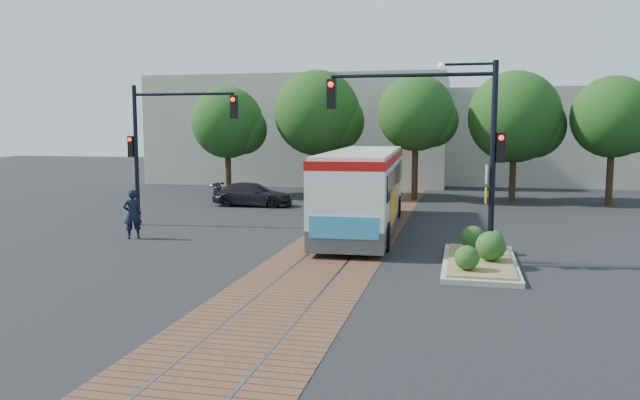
{
  "coord_description": "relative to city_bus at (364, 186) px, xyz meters",
  "views": [
    {
      "loc": [
        4.23,
        -20.38,
        4.24
      ],
      "look_at": [
        -0.81,
        1.51,
        1.6
      ],
      "focal_mm": 35.0,
      "sensor_mm": 36.0,
      "label": 1
    }
  ],
  "objects": [
    {
      "name": "traffic_island",
      "position": [
        4.56,
        -5.81,
        -1.5
      ],
      "size": [
        2.2,
        5.2,
        1.13
      ],
      "color": "gray",
      "rests_on": "ground"
    },
    {
      "name": "warehouses",
      "position": [
        -0.79,
        23.84,
        1.99
      ],
      "size": [
        40.0,
        13.0,
        8.0
      ],
      "color": "#ADA899",
      "rests_on": "ground"
    },
    {
      "name": "signal_pole_left",
      "position": [
        -8.63,
        -0.91,
        2.04
      ],
      "size": [
        4.99,
        0.34,
        6.0
      ],
      "color": "black",
      "rests_on": "ground"
    },
    {
      "name": "parked_car",
      "position": [
        -7.06,
        6.4,
        -1.2
      ],
      "size": [
        4.36,
        1.89,
        1.25
      ],
      "primitive_type": "imported",
      "rotation": [
        0.0,
        0.0,
        1.6
      ],
      "color": "black",
      "rests_on": "ground"
    },
    {
      "name": "city_bus",
      "position": [
        0.0,
        0.0,
        0.0
      ],
      "size": [
        3.26,
        12.38,
        3.28
      ],
      "rotation": [
        0.0,
        0.0,
        0.05
      ],
      "color": "#464648",
      "rests_on": "ground"
    },
    {
      "name": "signal_pole_main",
      "position": [
        3.6,
        -5.72,
        2.33
      ],
      "size": [
        5.49,
        0.46,
        6.0
      ],
      "color": "black",
      "rests_on": "ground"
    },
    {
      "name": "tree_row",
      "position": [
        0.95,
        11.51,
        3.02
      ],
      "size": [
        26.4,
        5.6,
        7.67
      ],
      "color": "#382314",
      "rests_on": "ground"
    },
    {
      "name": "trackbed",
      "position": [
        -0.27,
        -0.91,
        -1.82
      ],
      "size": [
        3.6,
        40.0,
        0.02
      ],
      "color": "brown",
      "rests_on": "ground"
    },
    {
      "name": "officer",
      "position": [
        -8.25,
        -4.03,
        -0.88
      ],
      "size": [
        0.82,
        0.77,
        1.88
      ],
      "primitive_type": "imported",
      "rotation": [
        0.0,
        0.0,
        3.76
      ],
      "color": "black",
      "rests_on": "ground"
    },
    {
      "name": "ground",
      "position": [
        -0.27,
        -4.91,
        -1.83
      ],
      "size": [
        120.0,
        120.0,
        0.0
      ],
      "primitive_type": "plane",
      "color": "black",
      "rests_on": "ground"
    }
  ]
}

